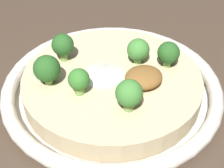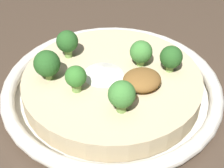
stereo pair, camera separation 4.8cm
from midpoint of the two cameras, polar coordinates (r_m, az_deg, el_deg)
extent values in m
plane|color=#47382B|center=(0.49, 2.78, -2.11)|extent=(6.00, 6.00, 0.00)
cylinder|color=silver|center=(0.49, 2.79, -1.78)|extent=(0.29, 0.29, 0.01)
torus|color=silver|center=(0.48, 2.84, -0.58)|extent=(0.31, 0.31, 0.02)
cylinder|color=#CCB78E|center=(0.48, 2.86, -0.12)|extent=(0.25, 0.25, 0.03)
cone|color=white|center=(0.47, 1.44, 2.10)|extent=(0.06, 0.06, 0.01)
ellipsoid|color=brown|center=(0.45, 8.06, 0.56)|extent=(0.05, 0.05, 0.02)
cylinder|color=#759E4C|center=(0.41, 4.92, -3.55)|extent=(0.01, 0.01, 0.02)
sphere|color=#428438|center=(0.40, 5.05, -1.85)|extent=(0.03, 0.03, 0.03)
cylinder|color=#759E4C|center=(0.48, 12.43, 2.88)|extent=(0.01, 0.01, 0.02)
sphere|color=#285B23|center=(0.48, 12.68, 4.30)|extent=(0.03, 0.03, 0.03)
cylinder|color=#759E4C|center=(0.44, -2.85, -0.31)|extent=(0.01, 0.01, 0.02)
sphere|color=#387A2D|center=(0.43, -2.91, 1.15)|extent=(0.03, 0.03, 0.03)
cylinder|color=#759E4C|center=(0.50, -4.61, 5.43)|extent=(0.02, 0.02, 0.02)
sphere|color=#285B23|center=(0.49, -4.71, 6.98)|extent=(0.03, 0.03, 0.03)
cylinder|color=#84A856|center=(0.46, -7.65, 1.69)|extent=(0.01, 0.01, 0.02)
sphere|color=#285B23|center=(0.45, -7.82, 3.29)|extent=(0.04, 0.04, 0.04)
cylinder|color=#759E4C|center=(0.49, 7.58, 3.85)|extent=(0.01, 0.01, 0.02)
sphere|color=#428438|center=(0.48, 7.72, 5.23)|extent=(0.03, 0.03, 0.03)
camera|label=1|loc=(0.02, -87.14, 2.39)|focal=55.00mm
camera|label=2|loc=(0.02, 92.86, -2.39)|focal=55.00mm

